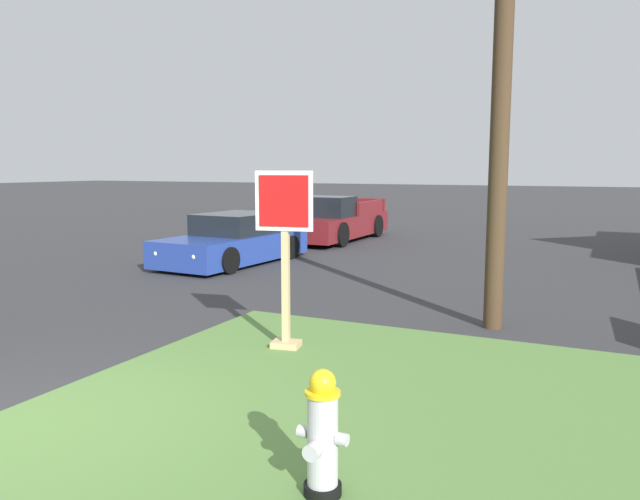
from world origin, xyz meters
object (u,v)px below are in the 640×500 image
(fire_hydrant, at_px, (322,436))
(manhole_cover, at_px, (220,364))
(stop_sign, at_px, (285,262))
(parked_sedan_blue, at_px, (234,242))
(pickup_truck_maroon, at_px, (332,222))

(fire_hydrant, bearing_deg, manhole_cover, 137.09)
(manhole_cover, bearing_deg, stop_sign, 56.08)
(stop_sign, height_order, parked_sedan_blue, stop_sign)
(fire_hydrant, relative_size, manhole_cover, 1.32)
(manhole_cover, distance_m, pickup_truck_maroon, 13.02)
(fire_hydrant, xyz_separation_m, stop_sign, (-1.98, 3.07, 0.69))
(pickup_truck_maroon, bearing_deg, stop_sign, -68.43)
(manhole_cover, distance_m, parked_sedan_blue, 8.16)
(fire_hydrant, xyz_separation_m, manhole_cover, (-2.49, 2.31, -0.51))
(manhole_cover, xyz_separation_m, parked_sedan_blue, (-4.33, 6.89, 0.53))
(fire_hydrant, bearing_deg, parked_sedan_blue, 126.53)
(fire_hydrant, bearing_deg, stop_sign, 122.79)
(stop_sign, distance_m, manhole_cover, 1.51)
(fire_hydrant, height_order, manhole_cover, fire_hydrant)
(manhole_cover, height_order, pickup_truck_maroon, pickup_truck_maroon)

